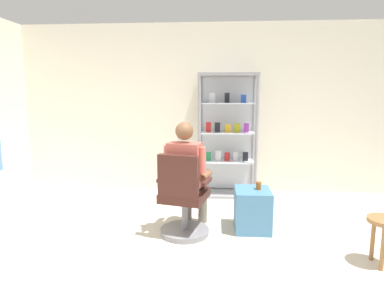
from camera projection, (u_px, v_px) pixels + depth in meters
The scene contains 6 objects.
back_wall at pixel (202, 109), 5.28m from camera, with size 6.00×0.10×2.70m, color silver.
display_cabinet_main at pixel (227, 135), 5.08m from camera, with size 0.90×0.45×1.90m.
office_chair at pixel (183, 202), 3.62m from camera, with size 0.61×0.58×0.96m.
seated_shopkeeper at pixel (188, 171), 3.72m from camera, with size 0.55×0.62×1.29m.
storage_crate at pixel (252, 210), 3.82m from camera, with size 0.41×0.45×0.49m, color teal.
tea_glass at pixel (259, 186), 3.79m from camera, with size 0.06×0.06×0.09m, color brown.
Camera 1 is at (0.21, -2.31, 1.59)m, focal length 30.31 mm.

